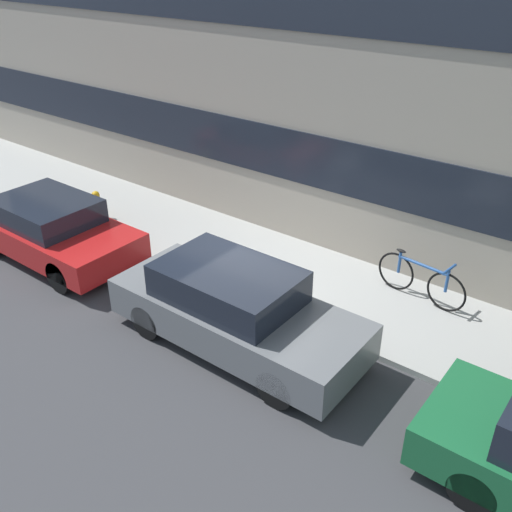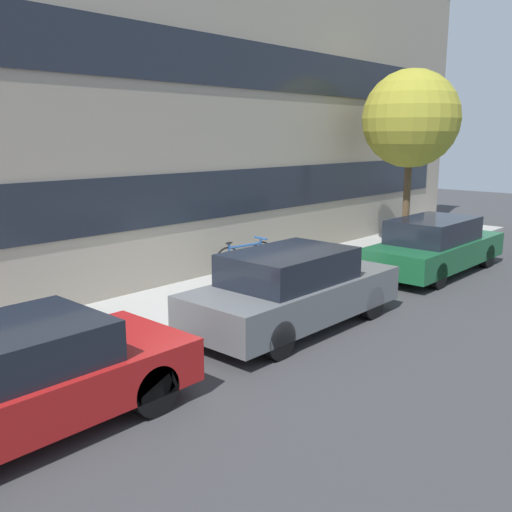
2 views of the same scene
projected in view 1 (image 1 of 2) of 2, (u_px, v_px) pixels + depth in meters
ground_plane at (249, 305)px, 10.58m from camera, size 56.00×56.00×0.00m
sidewalk_strip at (289, 274)px, 11.45m from camera, size 28.00×2.59×0.11m
rowhouse_facade at (350, 26)px, 10.47m from camera, size 28.00×1.02×9.06m
parked_car_red at (53, 229)px, 11.87m from camera, size 3.88×1.76×1.29m
parked_car_grey at (235, 309)px, 9.23m from camera, size 4.32×1.69×1.41m
fire_hydrant at (97, 204)px, 13.48m from camera, size 0.47×0.26×0.67m
bicycle at (421, 279)px, 10.35m from camera, size 1.77×0.44×0.86m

